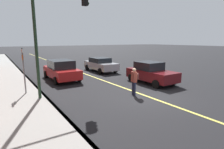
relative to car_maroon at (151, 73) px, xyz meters
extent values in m
plane|color=black|center=(-2.29, 2.64, -0.80)|extent=(200.00, 200.00, 0.00)
cube|color=gray|center=(-2.29, 9.06, -0.73)|extent=(80.00, 2.81, 0.15)
cube|color=slate|center=(-2.29, 7.73, -0.73)|extent=(80.00, 0.16, 0.15)
cube|color=#D8CC4C|center=(-2.29, 2.64, -0.80)|extent=(80.00, 0.16, 0.01)
cube|color=#591116|center=(-0.07, 0.00, -0.14)|extent=(3.99, 1.80, 0.71)
cube|color=black|center=(0.23, 0.00, 0.51)|extent=(1.75, 1.66, 0.60)
cylinder|color=black|center=(-1.39, -0.88, -0.50)|extent=(0.60, 0.22, 0.60)
cylinder|color=black|center=(-1.39, 0.88, -0.50)|extent=(0.60, 0.22, 0.60)
cylinder|color=black|center=(1.24, -0.88, -0.50)|extent=(0.60, 0.22, 0.60)
cylinder|color=black|center=(1.24, 0.88, -0.50)|extent=(0.60, 0.22, 0.60)
cube|color=red|center=(4.85, 5.39, -0.15)|extent=(4.47, 1.86, 0.71)
cube|color=black|center=(4.87, 5.39, 0.53)|extent=(2.22, 1.71, 0.64)
cylinder|color=black|center=(6.32, 6.30, -0.50)|extent=(0.60, 0.22, 0.60)
cylinder|color=black|center=(6.32, 4.48, -0.50)|extent=(0.60, 0.22, 0.60)
cylinder|color=black|center=(3.37, 6.30, -0.50)|extent=(0.60, 0.22, 0.60)
cylinder|color=black|center=(3.37, 4.48, -0.50)|extent=(0.60, 0.22, 0.60)
cube|color=#A8AAB2|center=(6.70, 0.60, -0.16)|extent=(4.39, 1.80, 0.68)
cube|color=black|center=(6.82, 0.60, 0.41)|extent=(2.05, 1.66, 0.46)
cylinder|color=black|center=(5.25, -0.28, -0.50)|extent=(0.60, 0.22, 0.60)
cylinder|color=black|center=(5.25, 1.48, -0.50)|extent=(0.60, 0.22, 0.60)
cylinder|color=black|center=(8.15, -0.28, -0.50)|extent=(0.60, 0.22, 0.60)
cylinder|color=black|center=(8.15, 1.48, -0.50)|extent=(0.60, 0.22, 0.60)
cylinder|color=#262D4C|center=(-1.86, 3.18, -0.39)|extent=(0.17, 0.17, 0.82)
cylinder|color=#262D4C|center=(-1.65, 3.14, -0.39)|extent=(0.17, 0.17, 0.82)
cube|color=#993F33|center=(-1.75, 3.16, 0.32)|extent=(0.43, 0.30, 0.61)
sphere|color=tan|center=(-1.75, 3.16, 0.74)|extent=(0.22, 0.22, 0.22)
cube|color=#592626|center=(-1.79, 2.99, 0.35)|extent=(0.29, 0.21, 0.34)
cylinder|color=#1E3823|center=(0.34, 8.05, 2.40)|extent=(0.16, 0.16, 6.41)
sphere|color=black|center=(0.34, 5.04, 4.56)|extent=(0.18, 0.18, 0.18)
cylinder|color=slate|center=(1.77, 8.55, 0.62)|extent=(0.08, 0.08, 2.83)
cube|color=white|center=(1.77, 8.57, 1.83)|extent=(0.60, 0.02, 0.20)
cube|color=#DB5919|center=(1.77, 8.57, 1.48)|extent=(0.44, 0.02, 0.28)
camera|label=1|loc=(-9.75, 9.97, 2.45)|focal=29.03mm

